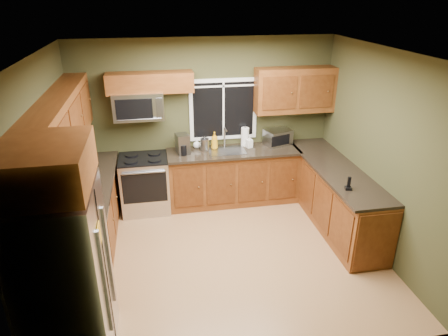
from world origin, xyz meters
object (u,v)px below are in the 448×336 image
object	(u,v)px
refrigerator	(66,278)
soap_bottle_c	(197,144)
soap_bottle_a	(214,141)
soap_bottle_b	(249,142)
coffee_maker	(183,145)
paper_towel_roll	(245,137)
kettle	(205,144)
range	(145,184)
toaster_oven	(278,137)
cordless_phone	(348,186)
microwave	(138,106)

from	to	relation	value
refrigerator	soap_bottle_c	world-z (taller)	refrigerator
soap_bottle_a	soap_bottle_b	distance (m)	0.58
coffee_maker	soap_bottle_a	size ratio (longest dim) A/B	1.10
soap_bottle_c	paper_towel_roll	bearing A→B (deg)	-1.41
paper_towel_roll	soap_bottle_b	distance (m)	0.13
coffee_maker	kettle	xyz separation A→B (m)	(0.36, 0.07, -0.04)
refrigerator	range	world-z (taller)	refrigerator
toaster_oven	cordless_phone	xyz separation A→B (m)	(0.41, -1.78, -0.08)
range	soap_bottle_c	size ratio (longest dim) A/B	6.11
toaster_oven	soap_bottle_a	size ratio (longest dim) A/B	1.71
range	paper_towel_roll	distance (m)	1.82
cordless_phone	range	bearing A→B (deg)	148.58
kettle	soap_bottle_c	distance (m)	0.18
toaster_oven	soap_bottle_a	world-z (taller)	soap_bottle_a
soap_bottle_a	soap_bottle_b	size ratio (longest dim) A/B	1.40
soap_bottle_a	soap_bottle_b	world-z (taller)	soap_bottle_a
range	soap_bottle_b	size ratio (longest dim) A/B	4.52
soap_bottle_a	coffee_maker	bearing A→B (deg)	-168.47
soap_bottle_c	cordless_phone	size ratio (longest dim) A/B	0.85
coffee_maker	refrigerator	bearing A→B (deg)	-115.35
coffee_maker	soap_bottle_a	world-z (taller)	coffee_maker
toaster_oven	soap_bottle_b	bearing A→B (deg)	-174.70
kettle	cordless_phone	bearing A→B (deg)	-46.01
cordless_phone	soap_bottle_b	bearing A→B (deg)	117.97
soap_bottle_b	cordless_phone	bearing A→B (deg)	-62.03
coffee_maker	soap_bottle_b	bearing A→B (deg)	3.44
paper_towel_roll	soap_bottle_c	world-z (taller)	paper_towel_roll
microwave	toaster_oven	size ratio (longest dim) A/B	1.54
toaster_oven	soap_bottle_b	size ratio (longest dim) A/B	2.39
coffee_maker	soap_bottle_b	size ratio (longest dim) A/B	1.54
paper_towel_roll	cordless_phone	world-z (taller)	paper_towel_roll
microwave	coffee_maker	xyz separation A→B (m)	(0.64, -0.10, -0.64)
soap_bottle_a	cordless_phone	distance (m)	2.32
refrigerator	kettle	size ratio (longest dim) A/B	7.29
range	soap_bottle_a	size ratio (longest dim) A/B	3.24
coffee_maker	toaster_oven	bearing A→B (deg)	4.03
toaster_oven	soap_bottle_c	distance (m)	1.37
refrigerator	range	xyz separation A→B (m)	(0.69, 2.77, -0.43)
coffee_maker	soap_bottle_a	bearing A→B (deg)	11.53
kettle	soap_bottle_c	bearing A→B (deg)	130.90
cordless_phone	soap_bottle_a	bearing A→B (deg)	130.23
paper_towel_roll	kettle	bearing A→B (deg)	-170.90
refrigerator	paper_towel_roll	world-z (taller)	refrigerator
microwave	toaster_oven	world-z (taller)	microwave
soap_bottle_b	kettle	bearing A→B (deg)	-179.88
range	coffee_maker	xyz separation A→B (m)	(0.64, 0.03, 0.62)
range	microwave	bearing A→B (deg)	90.02
refrigerator	toaster_oven	world-z (taller)	refrigerator
toaster_oven	refrigerator	bearing A→B (deg)	-135.26
refrigerator	cordless_phone	xyz separation A→B (m)	(3.36, 1.14, 0.09)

